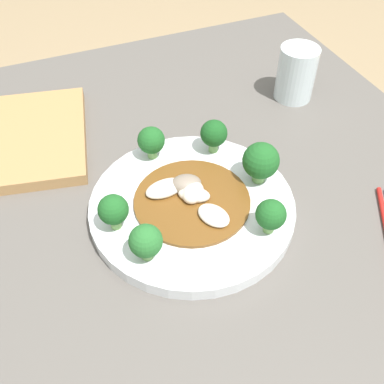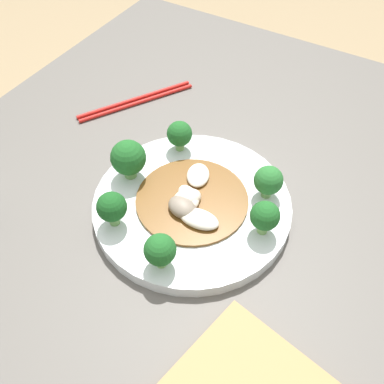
# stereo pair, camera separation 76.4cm
# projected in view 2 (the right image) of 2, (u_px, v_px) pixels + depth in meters

# --- Properties ---
(ground_plane) EXTENTS (8.00, 8.00, 0.00)m
(ground_plane) POSITION_uv_depth(u_px,v_px,m) (179.00, 364.00, 1.24)
(ground_plane) COLOR #9E8460
(table) EXTENTS (1.05, 0.81, 0.72)m
(table) POSITION_uv_depth(u_px,v_px,m) (176.00, 302.00, 0.97)
(table) COLOR #5B5651
(table) RESTS_ON ground_plane
(plate) EXTENTS (0.29, 0.29, 0.02)m
(plate) POSITION_uv_depth(u_px,v_px,m) (192.00, 205.00, 0.66)
(plate) COLOR silver
(plate) RESTS_ON table
(broccoli_northeast) EXTENTS (0.04, 0.04, 0.05)m
(broccoli_northeast) POSITION_uv_depth(u_px,v_px,m) (180.00, 134.00, 0.71)
(broccoli_northeast) COLOR #7AAD5B
(broccoli_northeast) RESTS_ON plate
(broccoli_south) EXTENTS (0.04, 0.04, 0.05)m
(broccoli_south) POSITION_uv_depth(u_px,v_px,m) (265.00, 216.00, 0.60)
(broccoli_south) COLOR #7AAD5B
(broccoli_south) RESTS_ON plate
(broccoli_north) EXTENTS (0.05, 0.05, 0.06)m
(broccoli_north) POSITION_uv_depth(u_px,v_px,m) (128.00, 158.00, 0.66)
(broccoli_north) COLOR #70A356
(broccoli_north) RESTS_ON plate
(broccoli_west) EXTENTS (0.04, 0.04, 0.05)m
(broccoli_west) POSITION_uv_depth(u_px,v_px,m) (160.00, 250.00, 0.56)
(broccoli_west) COLOR #7AAD5B
(broccoli_west) RESTS_ON plate
(broccoli_northwest) EXTENTS (0.04, 0.04, 0.06)m
(broccoli_northwest) POSITION_uv_depth(u_px,v_px,m) (112.00, 207.00, 0.61)
(broccoli_northwest) COLOR #70A356
(broccoli_northwest) RESTS_ON plate
(broccoli_southeast) EXTENTS (0.04, 0.04, 0.05)m
(broccoli_southeast) POSITION_uv_depth(u_px,v_px,m) (268.00, 181.00, 0.64)
(broccoli_southeast) COLOR #70A356
(broccoli_southeast) RESTS_ON plate
(stirfry_center) EXTENTS (0.16, 0.16, 0.02)m
(stirfry_center) POSITION_uv_depth(u_px,v_px,m) (191.00, 200.00, 0.65)
(stirfry_center) COLOR brown
(stirfry_center) RESTS_ON plate
(chopsticks) EXTENTS (0.20, 0.13, 0.01)m
(chopsticks) POSITION_uv_depth(u_px,v_px,m) (136.00, 101.00, 0.84)
(chopsticks) COLOR red
(chopsticks) RESTS_ON table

